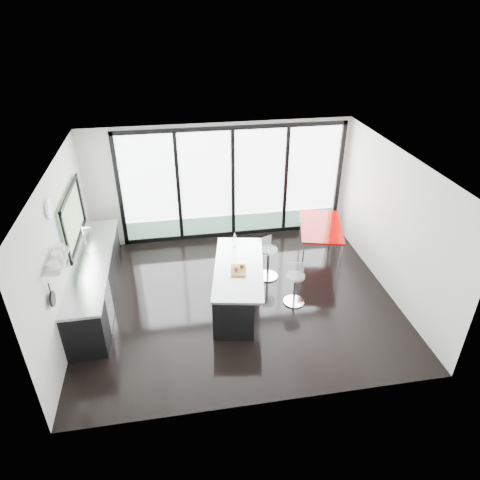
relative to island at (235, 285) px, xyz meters
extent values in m
cube|color=black|center=(0.07, 0.14, -0.44)|extent=(6.00, 5.00, 0.00)
cube|color=white|center=(0.07, 0.14, 2.36)|extent=(6.00, 5.00, 0.00)
cube|color=beige|center=(0.07, 2.64, 0.96)|extent=(6.00, 0.00, 2.80)
cube|color=white|center=(0.37, 2.61, 0.96)|extent=(5.00, 0.02, 2.50)
cube|color=gray|center=(0.37, 2.57, -0.07)|extent=(5.00, 0.02, 0.44)
cube|color=black|center=(-0.88, 2.57, 0.96)|extent=(0.08, 0.04, 2.50)
cube|color=black|center=(0.37, 2.57, 0.96)|extent=(0.08, 0.04, 2.50)
cube|color=black|center=(1.62, 2.57, 0.96)|extent=(0.08, 0.04, 2.50)
cube|color=beige|center=(0.07, -2.36, 0.96)|extent=(6.00, 0.00, 2.80)
cube|color=beige|center=(-2.93, 0.14, 0.96)|extent=(0.00, 5.00, 2.80)
cube|color=#688357|center=(-2.90, 1.04, 1.16)|extent=(0.02, 1.60, 0.90)
cube|color=#AAADAF|center=(-2.80, -0.71, 1.31)|extent=(0.25, 0.80, 0.03)
cylinder|color=white|center=(-2.90, -0.16, 1.91)|extent=(0.04, 0.30, 0.30)
cylinder|color=black|center=(-2.87, -1.11, 0.91)|extent=(0.03, 0.24, 0.24)
cube|color=beige|center=(3.07, 0.14, 0.96)|extent=(0.00, 5.00, 2.80)
cube|color=black|center=(-2.61, 0.54, 0.00)|extent=(0.65, 3.20, 0.87)
cube|color=#AAADAF|center=(-2.61, 0.54, 0.46)|extent=(0.69, 3.24, 0.05)
cube|color=#AAADAF|center=(-2.61, 1.04, 0.46)|extent=(0.45, 0.48, 0.06)
cylinder|color=silver|center=(-2.76, 1.04, 0.70)|extent=(0.02, 0.02, 0.44)
cube|color=#AAADAF|center=(-2.29, -0.21, -0.02)|extent=(0.03, 0.60, 0.80)
cube|color=black|center=(-0.01, 0.00, -0.03)|extent=(1.06, 2.14, 0.81)
cube|color=#AAADAF|center=(0.07, -0.01, 0.40)|extent=(1.26, 2.23, 0.05)
cube|color=#BA9445|center=(0.04, -0.15, 0.43)|extent=(0.34, 0.42, 0.03)
sphere|color=maroon|center=(-0.01, -0.19, 0.49)|extent=(0.10, 0.10, 0.08)
sphere|color=#58200D|center=(0.11, -0.11, 0.49)|extent=(0.09, 0.09, 0.08)
cylinder|color=silver|center=(0.11, 0.69, 0.55)|extent=(0.08, 0.08, 0.26)
cylinder|color=silver|center=(1.13, -0.15, -0.12)|extent=(0.48, 0.48, 0.64)
cylinder|color=silver|center=(0.81, 0.77, -0.09)|extent=(0.57, 0.57, 0.69)
cube|color=#A20200|center=(2.10, 1.32, -0.03)|extent=(1.24, 1.70, 0.82)
camera|label=1|loc=(-1.00, -6.44, 4.80)|focal=32.00mm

